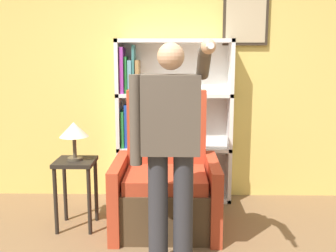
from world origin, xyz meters
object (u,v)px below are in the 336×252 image
Objects in this scene: side_table at (76,176)px; table_lamp at (74,131)px; bookcase at (162,124)px; person_standing at (170,144)px; armchair at (166,186)px.

side_table is 0.42m from table_lamp.
side_table is (-0.78, -0.77, -0.36)m from bookcase.
bookcase is 1.05× the size of person_standing.
table_lamp reaches higher than side_table.
armchair is 1.95× the size of side_table.
person_standing reaches higher than armchair.
bookcase reaches higher than side_table.
person_standing is 2.59× the size of side_table.
table_lamp is at bearing -135.16° from bookcase.
table_lamp is at bearing 116.57° from side_table.
person_standing is at bearing -38.27° from side_table.
table_lamp is (-0.84, -0.05, 0.53)m from armchair.
side_table is (-0.89, 0.70, -0.47)m from person_standing.
bookcase is 0.87m from armchair.
person_standing is 4.79× the size of table_lamp.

